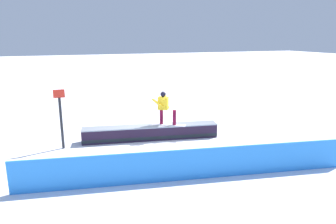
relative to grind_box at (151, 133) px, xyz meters
name	(u,v)px	position (x,y,z in m)	size (l,w,h in m)	color
ground_plane	(151,139)	(0.00, 0.00, -0.26)	(120.00, 120.00, 0.00)	white
grind_box	(151,133)	(0.00, 0.00, 0.00)	(5.48, 1.55, 0.58)	black
snowboarder	(164,107)	(-0.57, 0.04, 1.06)	(1.39, 1.07, 1.37)	silver
safety_fence	(191,164)	(0.00, 3.87, 0.21)	(9.92, 0.06, 0.95)	#2B86EE
trail_marker	(61,118)	(3.40, -0.16, 0.93)	(0.40, 0.10, 2.24)	#262628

